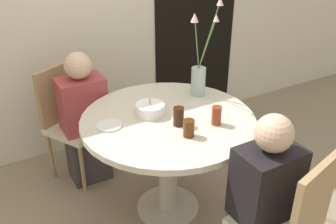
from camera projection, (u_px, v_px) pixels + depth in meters
name	position (u px, v px, depth m)	size (l,w,h in m)	color
ground_plane	(168.00, 208.00, 2.80)	(16.00, 16.00, 0.00)	#89755B
wall_back	(97.00, 2.00, 3.11)	(8.00, 0.05, 2.60)	beige
doorway_panel	(196.00, 21.00, 3.64)	(0.90, 0.01, 2.05)	black
dining_table	(168.00, 137.00, 2.50)	(1.14, 1.14, 0.77)	beige
chair_right_flank	(69.00, 116.00, 2.97)	(0.54, 0.54, 0.92)	beige
chair_far_back	(289.00, 219.00, 1.97)	(0.49, 0.49, 0.92)	beige
birthday_cake	(150.00, 109.00, 2.45)	(0.19, 0.19, 0.12)	white
flower_vase	(199.00, 73.00, 2.64)	(0.19, 0.23, 0.72)	#9EB2AD
side_plate	(109.00, 125.00, 2.33)	(0.16, 0.16, 0.01)	silver
drink_glass_0	(179.00, 116.00, 2.32)	(0.07, 0.07, 0.12)	#33190C
drink_glass_1	(217.00, 116.00, 2.33)	(0.06, 0.06, 0.12)	maroon
drink_glass_2	(189.00, 128.00, 2.21)	(0.07, 0.07, 0.11)	#51280F
person_boy	(85.00, 123.00, 2.90)	(0.34, 0.24, 1.08)	#383333
person_guest	(263.00, 206.00, 2.08)	(0.34, 0.24, 1.08)	#383333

